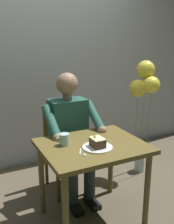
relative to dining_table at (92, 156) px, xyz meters
name	(u,v)px	position (x,y,z in m)	size (l,w,h in m)	color
ground_plane	(92,218)	(0.00, 0.00, -0.61)	(14.00, 14.00, 0.00)	brown
cafe_rear_panel	(40,43)	(0.00, -1.37, 0.89)	(6.40, 0.12, 3.00)	#A8ABB2
dining_table	(92,156)	(0.00, 0.00, 0.00)	(0.85, 0.69, 0.71)	brown
chair	(65,143)	(0.00, -0.62, -0.12)	(0.42, 0.42, 0.89)	brown
seated_person	(71,134)	(0.00, -0.45, 0.04)	(0.53, 0.58, 1.24)	#245346
dessert_plate	(97,147)	(0.00, 0.09, 0.11)	(0.24, 0.24, 0.01)	white
cake_slice	(97,142)	(0.00, 0.08, 0.15)	(0.09, 0.12, 0.09)	#492E1D
coffee_cup	(64,139)	(0.21, -0.09, 0.15)	(0.12, 0.08, 0.10)	silver
dessert_spoon	(83,153)	(0.15, 0.13, 0.11)	(0.06, 0.14, 0.01)	silver
balloon_display	(144,91)	(-0.93, -0.52, 0.38)	(0.30, 0.31, 1.32)	#B2C1C6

